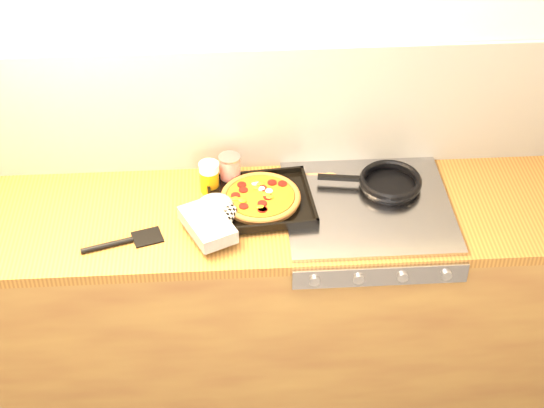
{
  "coord_description": "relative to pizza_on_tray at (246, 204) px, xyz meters",
  "views": [
    {
      "loc": [
        -0.05,
        -1.22,
        2.8
      ],
      "look_at": [
        0.1,
        1.08,
        0.95
      ],
      "focal_mm": 55.0,
      "sensor_mm": 36.0,
      "label": 1
    }
  ],
  "objects": [
    {
      "name": "frying_pan",
      "position": [
        0.54,
        0.1,
        -0.01
      ],
      "size": [
        0.4,
        0.27,
        0.04
      ],
      "color": "black",
      "rests_on": "stovetop"
    },
    {
      "name": "black_spatula",
      "position": [
        -0.43,
        -0.14,
        -0.03
      ],
      "size": [
        0.28,
        0.13,
        0.02
      ],
      "color": "black",
      "rests_on": "counter_run"
    },
    {
      "name": "juice_glass",
      "position": [
        -0.13,
        0.14,
        0.02
      ],
      "size": [
        0.09,
        0.09,
        0.12
      ],
      "color": "orange",
      "rests_on": "counter_run"
    },
    {
      "name": "tomato_can",
      "position": [
        -0.05,
        0.19,
        0.02
      ],
      "size": [
        0.09,
        0.09,
        0.12
      ],
      "color": "maroon",
      "rests_on": "counter_run"
    },
    {
      "name": "pizza_on_tray",
      "position": [
        0.0,
        0.0,
        0.0
      ],
      "size": [
        0.5,
        0.46,
        0.06
      ],
      "color": "black",
      "rests_on": "stovetop"
    },
    {
      "name": "room_shell",
      "position": [
        -0.01,
        0.29,
        0.21
      ],
      "size": [
        3.2,
        3.2,
        3.2
      ],
      "color": "white",
      "rests_on": "ground"
    },
    {
      "name": "counter_run",
      "position": [
        -0.01,
        0.01,
        -0.49
      ],
      "size": [
        3.2,
        0.62,
        0.9
      ],
      "color": "olive",
      "rests_on": "ground"
    },
    {
      "name": "stovetop",
      "position": [
        0.44,
        0.01,
        -0.04
      ],
      "size": [
        0.6,
        0.56,
        0.02
      ],
      "primitive_type": "cube",
      "color": "#A0A0A5",
      "rests_on": "counter_run"
    },
    {
      "name": "wooden_spoon",
      "position": [
        0.24,
        0.2,
        -0.03
      ],
      "size": [
        0.3,
        0.06,
        0.02
      ],
      "color": "#A87147",
      "rests_on": "counter_run"
    }
  ]
}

